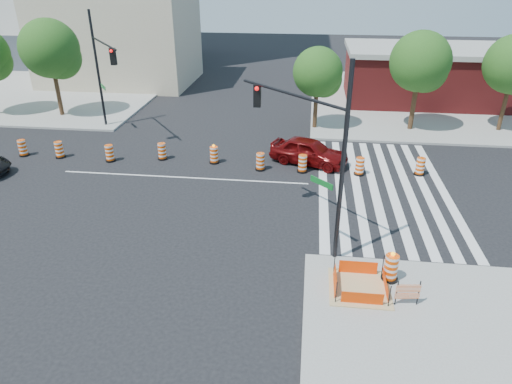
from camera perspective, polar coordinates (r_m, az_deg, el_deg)
ground at (r=25.99m, az=-9.06°, el=1.80°), size 120.00×120.00×0.00m
sidewalk_ne at (r=43.48m, az=21.88°, el=10.50°), size 22.00×22.00×0.15m
sidewalk_nw at (r=48.82m, az=-24.48°, el=11.64°), size 22.00×22.00×0.15m
crosswalk_east at (r=25.40m, az=15.49°, el=0.54°), size 6.75×13.50×0.01m
lane_centerline at (r=25.98m, az=-9.06°, el=1.81°), size 14.00×0.12×0.01m
excavation_pit at (r=17.37m, az=12.80°, el=-11.50°), size 2.20×2.20×0.90m
brick_storefront at (r=42.99m, az=22.39°, el=13.36°), size 16.50×8.50×4.60m
beige_midrise at (r=48.80m, az=-16.83°, el=18.78°), size 14.00×10.00×10.00m
red_coupe at (r=27.39m, az=6.63°, el=5.08°), size 5.00×3.33×1.58m
signal_pole_se at (r=17.80m, az=7.02°, el=6.87°), size 4.33×4.23×7.83m
signal_pole_nw at (r=33.10m, az=-18.72°, el=15.03°), size 3.72×4.88×7.94m
pit_drum at (r=17.83m, az=16.49°, el=-9.15°), size 0.63×0.63×1.24m
barricade at (r=16.81m, az=18.45°, el=-11.76°), size 0.85×0.15×1.00m
tree_north_b at (r=38.48m, az=-24.25°, el=15.67°), size 4.31×4.31×7.33m
tree_north_c at (r=32.80m, az=7.77°, el=14.31°), size 3.44×3.42×5.82m
tree_north_d at (r=33.91m, az=19.85°, el=14.72°), size 4.07×4.07×6.92m
median_drum_0 at (r=31.99m, az=-27.13°, el=4.87°), size 0.60×0.60×1.02m
median_drum_1 at (r=30.71m, az=-23.37°, el=4.82°), size 0.60×0.60×1.02m
median_drum_2 at (r=29.06m, az=-17.82°, el=4.58°), size 0.60×0.60×1.02m
median_drum_3 at (r=28.54m, az=-11.66°, el=4.94°), size 0.60×0.60×1.02m
median_drum_4 at (r=27.53m, az=-5.27°, el=4.59°), size 0.60×0.60×1.18m
median_drum_5 at (r=26.46m, az=0.55°, el=3.75°), size 0.60×0.60×1.02m
median_drum_6 at (r=26.32m, az=5.83°, el=3.48°), size 0.60×0.60×1.02m
median_drum_7 at (r=26.48m, az=12.83°, el=3.08°), size 0.60×0.60×1.02m
median_drum_8 at (r=27.42m, az=19.83°, el=2.95°), size 0.60×0.60×1.02m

